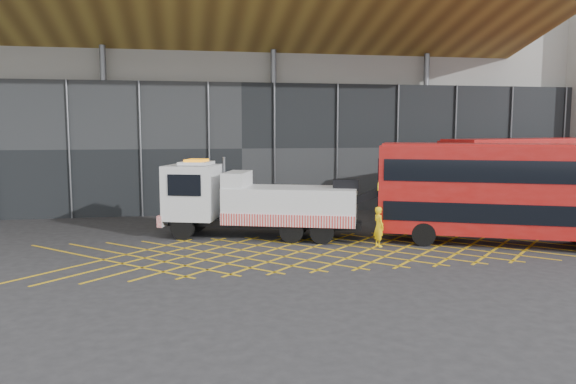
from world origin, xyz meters
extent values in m
plane|color=#262528|center=(0.00, 0.00, 0.00)|extent=(120.00, 120.00, 0.00)
cube|color=gold|center=(-4.80, 0.00, 0.01)|extent=(7.16, 7.16, 0.01)
cube|color=gold|center=(-4.80, 0.00, 0.01)|extent=(7.16, 7.16, 0.01)
cube|color=gold|center=(-3.20, 0.00, 0.01)|extent=(7.16, 7.16, 0.01)
cube|color=gold|center=(-3.20, 0.00, 0.01)|extent=(7.16, 7.16, 0.01)
cube|color=gold|center=(-1.60, 0.00, 0.01)|extent=(7.16, 7.16, 0.01)
cube|color=gold|center=(-1.60, 0.00, 0.01)|extent=(7.16, 7.16, 0.01)
cube|color=gold|center=(0.00, 0.00, 0.01)|extent=(7.16, 7.16, 0.01)
cube|color=gold|center=(0.00, 0.00, 0.01)|extent=(7.16, 7.16, 0.01)
cube|color=gold|center=(1.60, 0.00, 0.01)|extent=(7.16, 7.16, 0.01)
cube|color=gold|center=(1.60, 0.00, 0.01)|extent=(7.16, 7.16, 0.01)
cube|color=gold|center=(3.20, 0.00, 0.01)|extent=(7.16, 7.16, 0.01)
cube|color=gold|center=(3.20, 0.00, 0.01)|extent=(7.16, 7.16, 0.01)
cube|color=gold|center=(4.80, 0.00, 0.01)|extent=(7.16, 7.16, 0.01)
cube|color=gold|center=(4.80, 0.00, 0.01)|extent=(7.16, 7.16, 0.01)
cube|color=gold|center=(6.40, 0.00, 0.01)|extent=(7.16, 7.16, 0.01)
cube|color=gold|center=(6.40, 0.00, 0.01)|extent=(7.16, 7.16, 0.01)
cube|color=gold|center=(8.00, 0.00, 0.01)|extent=(7.16, 7.16, 0.01)
cube|color=gold|center=(8.00, 0.00, 0.01)|extent=(7.16, 7.16, 0.01)
cube|color=gold|center=(9.60, 0.00, 0.01)|extent=(7.16, 7.16, 0.01)
cube|color=gold|center=(9.60, 0.00, 0.01)|extent=(7.16, 7.16, 0.01)
cube|color=gold|center=(11.20, 0.00, 0.01)|extent=(7.16, 7.16, 0.01)
cube|color=gold|center=(11.20, 0.00, 0.01)|extent=(7.16, 7.16, 0.01)
cube|color=gold|center=(12.80, 0.00, 0.01)|extent=(7.16, 7.16, 0.01)
cube|color=gold|center=(12.80, 0.00, 0.01)|extent=(7.16, 7.16, 0.01)
cube|color=gold|center=(14.40, 0.00, 0.01)|extent=(7.16, 7.16, 0.01)
cube|color=gold|center=(14.40, 0.00, 0.01)|extent=(7.16, 7.16, 0.01)
cube|color=gray|center=(2.00, 19.00, 9.00)|extent=(55.00, 14.00, 18.00)
cube|color=black|center=(2.00, 11.70, 4.00)|extent=(55.00, 0.80, 8.00)
cube|color=brown|center=(0.00, 8.00, 11.50)|extent=(40.00, 11.93, 4.07)
cylinder|color=#595B60|center=(-6.00, 11.50, 5.00)|extent=(0.36, 0.36, 10.00)
cylinder|color=#595B60|center=(4.00, 11.50, 5.00)|extent=(0.36, 0.36, 10.00)
cylinder|color=#595B60|center=(14.00, 11.50, 5.00)|extent=(0.36, 0.36, 10.00)
cube|color=black|center=(2.08, 3.41, 0.70)|extent=(9.31, 4.12, 0.35)
cube|color=white|center=(-1.13, 4.55, 2.16)|extent=(3.10, 3.17, 2.61)
cube|color=black|center=(-2.28, 4.96, 2.61)|extent=(0.78, 2.10, 1.10)
cube|color=red|center=(-2.31, 4.97, 0.85)|extent=(1.11, 2.54, 0.55)
cube|color=orange|center=(-0.94, 4.48, 3.69)|extent=(1.25, 1.44, 0.12)
cube|color=white|center=(3.41, 2.95, 1.65)|extent=(6.70, 4.44, 1.60)
cube|color=red|center=(2.98, 1.74, 1.05)|extent=(5.88, 2.13, 0.55)
cube|color=white|center=(0.95, 3.81, 2.81)|extent=(1.75, 2.60, 0.70)
cube|color=black|center=(5.86, 2.08, 2.61)|extent=(1.30, 0.87, 0.50)
cube|color=black|center=(6.81, 1.74, 2.11)|extent=(2.18, 1.06, 1.08)
cylinder|color=black|center=(-1.67, 3.62, 0.55)|extent=(1.16, 0.70, 1.10)
cylinder|color=black|center=(-0.97, 5.61, 0.55)|extent=(1.16, 0.70, 1.10)
cylinder|color=black|center=(4.57, 1.42, 0.55)|extent=(1.16, 0.70, 1.10)
cylinder|color=black|center=(5.27, 3.40, 0.55)|extent=(1.16, 0.70, 1.10)
cylinder|color=#595B60|center=(0.43, 5.06, 2.71)|extent=(0.14, 0.14, 2.21)
cube|color=#9E0F0C|center=(12.61, -0.31, 2.49)|extent=(11.23, 6.96, 3.93)
cube|color=black|center=(12.61, -0.31, 1.57)|extent=(10.85, 6.83, 0.86)
cube|color=black|center=(12.61, -0.31, 3.40)|extent=(10.85, 6.83, 0.96)
cube|color=black|center=(7.51, 2.00, 1.62)|extent=(0.99, 2.10, 1.32)
cube|color=black|center=(7.51, 2.00, 3.40)|extent=(0.99, 2.10, 0.96)
cube|color=yellow|center=(7.50, 2.00, 2.59)|extent=(0.80, 1.67, 0.35)
cube|color=#9E0F0C|center=(12.61, -0.31, 4.49)|extent=(10.94, 6.68, 0.12)
cylinder|color=black|center=(8.91, 0.11, 0.53)|extent=(1.09, 0.71, 1.05)
cylinder|color=black|center=(9.85, 2.20, 0.53)|extent=(1.09, 0.71, 1.05)
cylinder|color=black|center=(16.04, -0.61, 0.53)|extent=(1.09, 0.71, 1.05)
cube|color=#9E0F0C|center=(18.05, 6.54, 2.54)|extent=(11.63, 6.12, 4.01)
cube|color=black|center=(18.05, 6.54, 1.60)|extent=(11.22, 6.03, 0.88)
cube|color=black|center=(18.05, 6.54, 3.47)|extent=(11.22, 6.03, 0.98)
cube|color=black|center=(12.64, 4.72, 1.66)|extent=(0.79, 2.22, 1.34)
cube|color=black|center=(12.64, 4.72, 3.47)|extent=(0.79, 2.22, 0.98)
cube|color=yellow|center=(12.63, 4.72, 2.64)|extent=(0.64, 1.77, 0.36)
cube|color=#9E0F0C|center=(18.05, 6.54, 4.58)|extent=(11.35, 5.85, 0.12)
cylinder|color=black|center=(14.99, 4.28, 0.54)|extent=(1.12, 0.64, 1.08)
cylinder|color=black|center=(14.24, 6.49, 0.54)|extent=(1.12, 0.64, 1.08)
cylinder|color=black|center=(20.82, 8.70, 0.54)|extent=(1.12, 0.64, 1.08)
imported|color=yellow|center=(6.90, 0.41, 0.89)|extent=(0.51, 0.70, 1.78)
camera|label=1|loc=(-1.66, -22.95, 5.23)|focal=35.00mm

